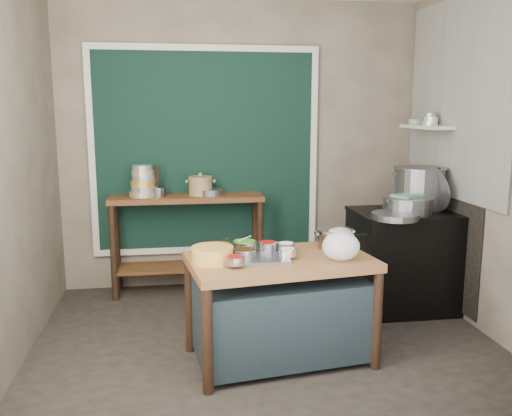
{
  "coord_description": "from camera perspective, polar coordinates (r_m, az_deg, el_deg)",
  "views": [
    {
      "loc": [
        -0.66,
        -3.85,
        1.76
      ],
      "look_at": [
        -0.04,
        0.25,
        1.0
      ],
      "focal_mm": 38.0,
      "sensor_mm": 36.0,
      "label": 1
    }
  ],
  "objects": [
    {
      "name": "floor",
      "position": [
        4.29,
        1.02,
        -14.02
      ],
      "size": [
        3.5,
        3.0,
        0.02
      ],
      "primitive_type": "cube",
      "color": "#302A25",
      "rests_on": "ground"
    },
    {
      "name": "back_wall",
      "position": [
        5.41,
        -1.62,
        6.56
      ],
      "size": [
        3.5,
        0.02,
        2.8
      ],
      "primitive_type": "cube",
      "color": "gray",
      "rests_on": "floor"
    },
    {
      "name": "left_wall",
      "position": [
        4.02,
        -24.56,
        4.29
      ],
      "size": [
        0.02,
        3.0,
        2.8
      ],
      "primitive_type": "cube",
      "color": "gray",
      "rests_on": "floor"
    },
    {
      "name": "right_wall",
      "position": [
        4.56,
        23.54,
        4.98
      ],
      "size": [
        0.02,
        3.0,
        2.8
      ],
      "primitive_type": "cube",
      "color": "gray",
      "rests_on": "floor"
    },
    {
      "name": "curtain_panel",
      "position": [
        5.34,
        -5.31,
        5.93
      ],
      "size": [
        2.1,
        0.02,
        1.9
      ],
      "primitive_type": "cube",
      "color": "black",
      "rests_on": "back_wall"
    },
    {
      "name": "curtain_frame",
      "position": [
        5.33,
        -5.31,
        5.92
      ],
      "size": [
        2.22,
        0.03,
        2.02
      ],
      "primitive_type": null,
      "color": "beige",
      "rests_on": "back_wall"
    },
    {
      "name": "tile_panel",
      "position": [
        5.01,
        20.31,
        10.77
      ],
      "size": [
        0.02,
        1.7,
        1.7
      ],
      "primitive_type": "cube",
      "color": "#B2B2AA",
      "rests_on": "right_wall"
    },
    {
      "name": "soot_patch",
      "position": [
        5.21,
        19.03,
        -1.95
      ],
      "size": [
        0.01,
        1.3,
        1.3
      ],
      "primitive_type": "cube",
      "color": "black",
      "rests_on": "right_wall"
    },
    {
      "name": "wall_shelf",
      "position": [
        5.23,
        17.53,
        8.15
      ],
      "size": [
        0.22,
        0.7,
        0.03
      ],
      "primitive_type": "cube",
      "color": "beige",
      "rests_on": "right_wall"
    },
    {
      "name": "prep_table",
      "position": [
        3.87,
        2.53,
        -10.59
      ],
      "size": [
        1.34,
        0.89,
        0.75
      ],
      "primitive_type": "cube",
      "rotation": [
        0.0,
        0.0,
        0.14
      ],
      "color": "brown",
      "rests_on": "floor"
    },
    {
      "name": "back_counter",
      "position": [
        5.29,
        -7.2,
        -3.77
      ],
      "size": [
        1.45,
        0.4,
        0.95
      ],
      "primitive_type": "cube",
      "color": "#593119",
      "rests_on": "floor"
    },
    {
      "name": "stove_block",
      "position": [
        5.02,
        15.41,
        -5.44
      ],
      "size": [
        0.9,
        0.68,
        0.85
      ],
      "primitive_type": "cube",
      "color": "black",
      "rests_on": "floor"
    },
    {
      "name": "stove_top",
      "position": [
        4.92,
        15.65,
        -0.5
      ],
      "size": [
        0.92,
        0.69,
        0.03
      ],
      "primitive_type": "cube",
      "color": "black",
      "rests_on": "stove_block"
    },
    {
      "name": "condiment_tray",
      "position": [
        3.72,
        -0.36,
        -5.23
      ],
      "size": [
        0.5,
        0.37,
        0.02
      ],
      "primitive_type": "cube",
      "rotation": [
        0.0,
        0.0,
        -0.04
      ],
      "color": "gray",
      "rests_on": "prep_table"
    },
    {
      "name": "condiment_bowls",
      "position": [
        3.74,
        -1.05,
        -4.45
      ],
      "size": [
        0.61,
        0.48,
        0.07
      ],
      "color": "silver",
      "rests_on": "condiment_tray"
    },
    {
      "name": "yellow_basin",
      "position": [
        3.64,
        -4.61,
        -4.9
      ],
      "size": [
        0.32,
        0.32,
        0.11
      ],
      "primitive_type": "cylinder",
      "rotation": [
        0.0,
        0.0,
        0.14
      ],
      "color": "gold",
      "rests_on": "prep_table"
    },
    {
      "name": "saucepan",
      "position": [
        4.03,
        8.26,
        -3.22
      ],
      "size": [
        0.29,
        0.29,
        0.14
      ],
      "primitive_type": null,
      "rotation": [
        0.0,
        0.0,
        0.11
      ],
      "color": "gray",
      "rests_on": "prep_table"
    },
    {
      "name": "plastic_bag_a",
      "position": [
        3.71,
        8.93,
        -4.01
      ],
      "size": [
        0.27,
        0.24,
        0.19
      ],
      "primitive_type": "ellipsoid",
      "rotation": [
        0.0,
        0.0,
        0.08
      ],
      "color": "white",
      "rests_on": "prep_table"
    },
    {
      "name": "plastic_bag_b",
      "position": [
        3.97,
        8.78,
        -3.23
      ],
      "size": [
        0.28,
        0.27,
        0.17
      ],
      "primitive_type": "ellipsoid",
      "rotation": [
        0.0,
        0.0,
        -0.42
      ],
      "color": "white",
      "rests_on": "prep_table"
    },
    {
      "name": "bowl_stack",
      "position": [
        5.19,
        -11.75,
        2.63
      ],
      "size": [
        0.26,
        0.26,
        0.3
      ],
      "color": "tan",
      "rests_on": "back_counter"
    },
    {
      "name": "utensil_cup",
      "position": [
        5.17,
        -10.3,
        1.69
      ],
      "size": [
        0.17,
        0.17,
        0.09
      ],
      "primitive_type": "cylinder",
      "rotation": [
        0.0,
        0.0,
        0.11
      ],
      "color": "gray",
      "rests_on": "back_counter"
    },
    {
      "name": "ceramic_crock",
      "position": [
        5.19,
        -5.87,
        2.23
      ],
      "size": [
        0.24,
        0.24,
        0.16
      ],
      "primitive_type": null,
      "rotation": [
        0.0,
        0.0,
        -0.03
      ],
      "color": "#937050",
      "rests_on": "back_counter"
    },
    {
      "name": "wide_bowl",
      "position": [
        5.18,
        -4.79,
        1.69
      ],
      "size": [
        0.29,
        0.29,
        0.06
      ],
      "primitive_type": "cylinder",
      "rotation": [
        0.0,
        0.0,
        -0.25
      ],
      "color": "gray",
      "rests_on": "back_counter"
    },
    {
      "name": "stock_pot",
      "position": [
        5.05,
        16.79,
        2.04
      ],
      "size": [
        0.48,
        0.48,
        0.37
      ],
      "primitive_type": null,
      "rotation": [
        0.0,
        0.0,
        0.0
      ],
      "color": "gray",
      "rests_on": "stove_top"
    },
    {
      "name": "pot_lid",
      "position": [
        4.96,
        18.38,
        1.81
      ],
      "size": [
        0.15,
        0.39,
        0.38
      ],
      "primitive_type": "cylinder",
      "rotation": [
        0.0,
        1.36,
        0.15
      ],
      "color": "gray",
      "rests_on": "stove_top"
    },
    {
      "name": "steamer",
      "position": [
        4.8,
        15.67,
        0.3
      ],
      "size": [
        0.55,
        0.55,
        0.14
      ],
      "primitive_type": null,
      "rotation": [
        0.0,
        0.0,
        0.28
      ],
      "color": "gray",
      "rests_on": "stove_top"
    },
    {
      "name": "green_cloth",
      "position": [
        4.79,
        15.71,
        1.25
      ],
      "size": [
        0.3,
        0.27,
        0.02
      ],
      "primitive_type": "cube",
      "rotation": [
        0.0,
        0.0,
        0.48
      ],
      "color": "slate",
      "rests_on": "steamer"
    },
    {
      "name": "shallow_pan",
      "position": [
        4.53,
        14.46,
        -0.83
      ],
      "size": [
        0.42,
        0.42,
        0.05
      ],
      "primitive_type": "cylinder",
      "rotation": [
        0.0,
        0.0,
        -0.11
      ],
      "color": "gray",
      "rests_on": "stove_top"
    },
    {
      "name": "shelf_bowl_stack",
      "position": [
        5.17,
        17.87,
        8.85
      ],
      "size": [
        0.14,
        0.14,
        0.11
      ],
      "color": "silver",
      "rests_on": "wall_shelf"
    },
    {
      "name": "shelf_bowl_green",
      "position": [
        5.44,
        16.46,
        8.68
      ],
      "size": [
        0.15,
        0.15,
        0.05
      ],
      "primitive_type": "cylinder",
      "rotation": [
        0.0,
        0.0,
        0.13
      ],
      "color": "gray",
      "rests_on": "wall_shelf"
    }
  ]
}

